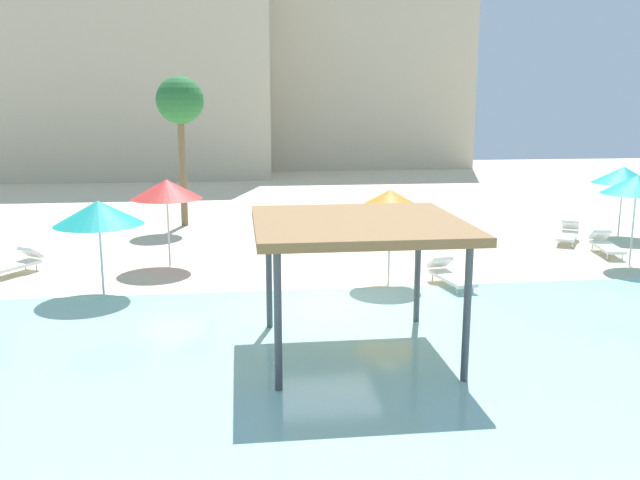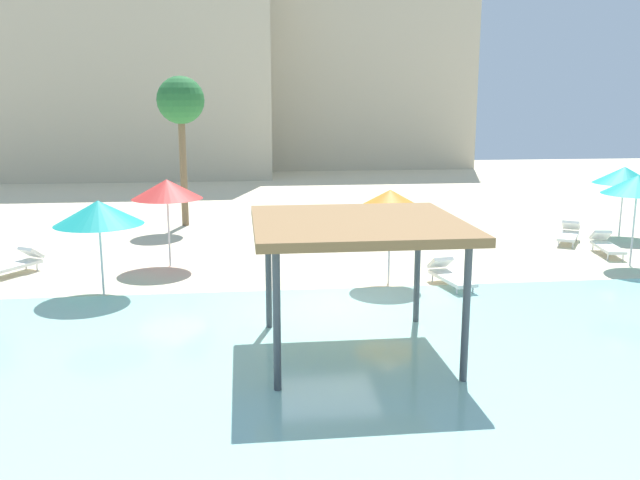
% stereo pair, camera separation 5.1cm
% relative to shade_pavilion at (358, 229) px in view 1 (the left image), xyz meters
% --- Properties ---
extents(ground_plane, '(80.00, 80.00, 0.00)m').
position_rel_shade_pavilion_xyz_m(ground_plane, '(-0.19, 3.19, -2.60)').
color(ground_plane, beige).
extents(lagoon_water, '(44.00, 13.50, 0.04)m').
position_rel_shade_pavilion_xyz_m(lagoon_water, '(-0.19, -2.06, -2.58)').
color(lagoon_water, '#99D1C6').
rests_on(lagoon_water, ground).
extents(shade_pavilion, '(4.11, 4.11, 2.78)m').
position_rel_shade_pavilion_xyz_m(shade_pavilion, '(0.00, 0.00, 0.00)').
color(shade_pavilion, '#42474C').
rests_on(shade_pavilion, ground).
extents(beach_umbrella_red_0, '(2.17, 2.17, 2.72)m').
position_rel_shade_pavilion_xyz_m(beach_umbrella_red_0, '(-4.53, 7.97, -0.18)').
color(beach_umbrella_red_0, silver).
rests_on(beach_umbrella_red_0, ground).
extents(beach_umbrella_orange_1, '(1.91, 1.91, 2.68)m').
position_rel_shade_pavilion_xyz_m(beach_umbrella_orange_1, '(1.82, 5.16, -0.19)').
color(beach_umbrella_orange_1, silver).
rests_on(beach_umbrella_orange_1, ground).
extents(beach_umbrella_teal_2, '(2.31, 2.31, 2.54)m').
position_rel_shade_pavilion_xyz_m(beach_umbrella_teal_2, '(-5.98, 4.94, -0.38)').
color(beach_umbrella_teal_2, silver).
rests_on(beach_umbrella_teal_2, ground).
extents(beach_umbrella_teal_3, '(2.11, 2.11, 2.85)m').
position_rel_shade_pavilion_xyz_m(beach_umbrella_teal_3, '(9.78, 6.30, -0.05)').
color(beach_umbrella_teal_3, silver).
rests_on(beach_umbrella_teal_3, ground).
extents(beach_umbrella_teal_4, '(2.27, 2.27, 2.65)m').
position_rel_shade_pavilion_xyz_m(beach_umbrella_teal_4, '(12.00, 10.73, -0.27)').
color(beach_umbrella_teal_4, silver).
rests_on(beach_umbrella_teal_4, ground).
extents(lounge_chair_0, '(1.52, 1.92, 0.74)m').
position_rel_shade_pavilion_xyz_m(lounge_chair_0, '(9.53, 9.87, -2.27)').
color(lounge_chair_0, white).
rests_on(lounge_chair_0, ground).
extents(lounge_chair_1, '(0.92, 1.97, 0.74)m').
position_rel_shade_pavilion_xyz_m(lounge_chair_1, '(9.88, 7.92, -2.27)').
color(lounge_chair_1, white).
rests_on(lounge_chair_1, ground).
extents(lounge_chair_3, '(1.53, 1.92, 0.74)m').
position_rel_shade_pavilion_xyz_m(lounge_chair_3, '(-8.99, 7.49, -2.27)').
color(lounge_chair_3, white).
rests_on(lounge_chair_3, ground).
extents(lounge_chair_4, '(0.93, 1.97, 0.74)m').
position_rel_shade_pavilion_xyz_m(lounge_chair_4, '(3.44, 4.68, -2.27)').
color(lounge_chair_4, white).
rests_on(lounge_chair_4, ground).
extents(palm_tree_0, '(1.90, 1.90, 6.04)m').
position_rel_shade_pavilion_xyz_m(palm_tree_0, '(-4.59, 15.00, 2.34)').
color(palm_tree_0, brown).
rests_on(palm_tree_0, ground).
extents(hotel_block_0, '(19.87, 8.02, 15.04)m').
position_rel_shade_pavilion_xyz_m(hotel_block_0, '(-10.18, 34.36, 4.91)').
color(hotel_block_0, beige).
rests_on(hotel_block_0, ground).
extents(hotel_block_1, '(16.32, 10.31, 15.22)m').
position_rel_shade_pavilion_xyz_m(hotel_block_1, '(6.98, 41.12, 5.00)').
color(hotel_block_1, beige).
rests_on(hotel_block_1, ground).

